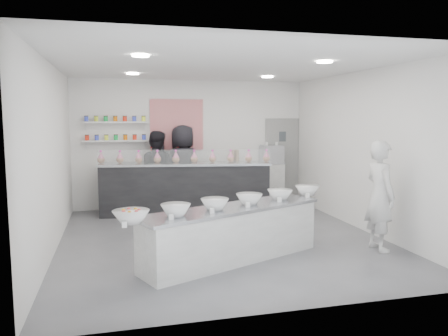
# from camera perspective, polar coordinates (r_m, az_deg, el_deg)

# --- Properties ---
(floor) EXTENTS (6.00, 6.00, 0.00)m
(floor) POSITION_cam_1_polar(r_m,az_deg,el_deg) (7.80, -0.34, -9.21)
(floor) COLOR #515156
(floor) RESTS_ON ground
(ceiling) EXTENTS (6.00, 6.00, 0.00)m
(ceiling) POSITION_cam_1_polar(r_m,az_deg,el_deg) (7.56, -0.36, 13.24)
(ceiling) COLOR white
(ceiling) RESTS_ON floor
(back_wall) EXTENTS (5.50, 0.00, 5.50)m
(back_wall) POSITION_cam_1_polar(r_m,az_deg,el_deg) (10.46, -4.27, 3.17)
(back_wall) COLOR white
(back_wall) RESTS_ON floor
(left_wall) EXTENTS (0.00, 6.00, 6.00)m
(left_wall) POSITION_cam_1_polar(r_m,az_deg,el_deg) (7.38, -21.57, 1.27)
(left_wall) COLOR white
(left_wall) RESTS_ON floor
(right_wall) EXTENTS (0.00, 6.00, 6.00)m
(right_wall) POSITION_cam_1_polar(r_m,az_deg,el_deg) (8.61, 17.73, 2.12)
(right_wall) COLOR white
(right_wall) RESTS_ON floor
(back_door) EXTENTS (0.88, 0.04, 2.10)m
(back_door) POSITION_cam_1_polar(r_m,az_deg,el_deg) (11.10, 7.56, 1.00)
(back_door) COLOR gray
(back_door) RESTS_ON floor
(pattern_panel) EXTENTS (1.25, 0.03, 1.20)m
(pattern_panel) POSITION_cam_1_polar(r_m,az_deg,el_deg) (10.37, -6.19, 5.61)
(pattern_panel) COLOR red
(pattern_panel) RESTS_ON back_wall
(jar_shelf_lower) EXTENTS (1.45, 0.22, 0.04)m
(jar_shelf_lower) POSITION_cam_1_polar(r_m,az_deg,el_deg) (10.20, -13.92, 3.47)
(jar_shelf_lower) COLOR silver
(jar_shelf_lower) RESTS_ON back_wall
(jar_shelf_upper) EXTENTS (1.45, 0.22, 0.04)m
(jar_shelf_upper) POSITION_cam_1_polar(r_m,az_deg,el_deg) (10.19, -13.99, 5.83)
(jar_shelf_upper) COLOR silver
(jar_shelf_upper) RESTS_ON back_wall
(preserve_jars) EXTENTS (1.45, 0.10, 0.56)m
(preserve_jars) POSITION_cam_1_polar(r_m,az_deg,el_deg) (10.17, -13.97, 5.04)
(preserve_jars) COLOR red
(preserve_jars) RESTS_ON jar_shelf_lower
(downlight_0) EXTENTS (0.24, 0.24, 0.02)m
(downlight_0) POSITION_cam_1_polar(r_m,az_deg,el_deg) (6.36, -10.84, 14.19)
(downlight_0) COLOR white
(downlight_0) RESTS_ON ceiling
(downlight_1) EXTENTS (0.24, 0.24, 0.02)m
(downlight_1) POSITION_cam_1_polar(r_m,az_deg,el_deg) (7.10, 13.01, 13.34)
(downlight_1) COLOR white
(downlight_1) RESTS_ON ceiling
(downlight_2) EXTENTS (0.24, 0.24, 0.02)m
(downlight_2) POSITION_cam_1_polar(r_m,az_deg,el_deg) (8.94, -11.84, 11.96)
(downlight_2) COLOR white
(downlight_2) RESTS_ON ceiling
(downlight_3) EXTENTS (0.24, 0.24, 0.02)m
(downlight_3) POSITION_cam_1_polar(r_m,az_deg,el_deg) (9.48, 5.69, 11.75)
(downlight_3) COLOR white
(downlight_3) RESTS_ON ceiling
(prep_counter) EXTENTS (3.01, 1.80, 0.81)m
(prep_counter) POSITION_cam_1_polar(r_m,az_deg,el_deg) (6.57, 1.12, -8.59)
(prep_counter) COLOR beige
(prep_counter) RESTS_ON floor
(back_bar) EXTENTS (3.75, 1.24, 1.14)m
(back_bar) POSITION_cam_1_polar(r_m,az_deg,el_deg) (9.65, -5.06, -2.68)
(back_bar) COLOR black
(back_bar) RESTS_ON floor
(sneeze_guard) EXTENTS (3.60, 0.58, 0.31)m
(sneeze_guard) POSITION_cam_1_polar(r_m,az_deg,el_deg) (9.23, -5.11, 1.45)
(sneeze_guard) COLOR white
(sneeze_guard) RESTS_ON back_bar
(espresso_ledge) EXTENTS (1.38, 0.44, 1.02)m
(espresso_ledge) POSITION_cam_1_polar(r_m,az_deg,el_deg) (10.73, 4.16, -2.04)
(espresso_ledge) COLOR beige
(espresso_ledge) RESTS_ON floor
(espresso_machine) EXTENTS (0.53, 0.37, 0.41)m
(espresso_machine) POSITION_cam_1_polar(r_m,az_deg,el_deg) (10.78, 6.22, 1.81)
(espresso_machine) COLOR #93969E
(espresso_machine) RESTS_ON espresso_ledge
(cup_stacks) EXTENTS (0.24, 0.24, 0.33)m
(cup_stacks) POSITION_cam_1_polar(r_m,az_deg,el_deg) (10.49, 1.34, 1.49)
(cup_stacks) COLOR #A08764
(cup_stacks) RESTS_ON espresso_ledge
(prep_bowls) EXTENTS (3.56, 1.91, 0.16)m
(prep_bowls) POSITION_cam_1_polar(r_m,az_deg,el_deg) (6.45, 1.13, -4.41)
(prep_bowls) COLOR white
(prep_bowls) RESTS_ON prep_counter
(label_cards) EXTENTS (3.31, 0.04, 0.07)m
(label_cards) POSITION_cam_1_polar(r_m,az_deg,el_deg) (5.96, 0.42, -5.80)
(label_cards) COLOR white
(label_cards) RESTS_ON prep_counter
(cookie_bags) EXTENTS (3.74, 0.74, 0.28)m
(cookie_bags) POSITION_cam_1_polar(r_m,az_deg,el_deg) (9.56, -5.11, 1.53)
(cookie_bags) COLOR #D76492
(cookie_bags) RESTS_ON back_bar
(woman_prep) EXTENTS (0.44, 0.65, 1.77)m
(woman_prep) POSITION_cam_1_polar(r_m,az_deg,el_deg) (7.41, 19.70, -3.43)
(woman_prep) COLOR silver
(woman_prep) RESTS_ON floor
(staff_left) EXTENTS (1.09, 1.00, 1.83)m
(staff_left) POSITION_cam_1_polar(r_m,az_deg,el_deg) (10.01, -8.86, -0.41)
(staff_left) COLOR black
(staff_left) RESTS_ON floor
(staff_right) EXTENTS (1.12, 0.92, 1.96)m
(staff_right) POSITION_cam_1_polar(r_m,az_deg,el_deg) (10.05, -5.38, 0.05)
(staff_right) COLOR black
(staff_right) RESTS_ON floor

